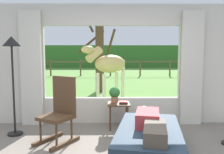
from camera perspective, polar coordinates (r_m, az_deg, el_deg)
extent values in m
cube|color=beige|center=(5.42, -22.01, 2.83)|extent=(1.15, 0.12, 2.55)
cube|color=beige|center=(5.45, 21.77, 2.85)|extent=(1.15, 0.12, 2.55)
cube|color=beige|center=(5.19, -0.05, -8.03)|extent=(2.90, 0.12, 0.55)
cube|color=beige|center=(5.11, -0.05, 14.92)|extent=(2.90, 0.12, 0.45)
cube|color=beige|center=(5.18, -19.09, 1.99)|extent=(0.44, 0.10, 2.40)
cube|color=beige|center=(5.21, 18.91, 2.01)|extent=(0.44, 0.10, 2.40)
cube|color=#568438|center=(16.01, -0.39, 0.34)|extent=(36.00, 21.68, 0.02)
cube|color=#386F2B|center=(25.78, -0.45, 5.03)|extent=(36.00, 2.00, 2.40)
cube|color=black|center=(3.65, 8.97, -16.70)|extent=(1.10, 1.69, 0.24)
cube|color=#233342|center=(3.58, 9.03, -13.58)|extent=(1.20, 1.84, 0.18)
cube|color=#B23338|center=(3.66, 8.69, -9.87)|extent=(0.45, 0.65, 0.22)
cube|color=#4C4238|center=(3.11, 10.47, -13.11)|extent=(0.40, 0.72, 0.18)
sphere|color=tan|center=(4.02, 7.81, -8.41)|extent=(0.20, 0.20, 0.20)
cube|color=#4C331E|center=(4.08, -13.53, -9.62)|extent=(0.66, 0.66, 0.06)
cube|color=#4C331E|center=(4.16, -11.60, -4.50)|extent=(0.44, 0.30, 0.68)
cube|color=#4C331E|center=(4.34, -15.34, -14.40)|extent=(0.41, 0.61, 0.06)
cube|color=#4C331E|center=(4.08, -11.31, -15.65)|extent=(0.41, 0.61, 0.06)
cylinder|color=#4C331E|center=(4.15, -17.07, -12.42)|extent=(0.04, 0.04, 0.38)
cylinder|color=#4C331E|center=(3.90, -13.43, -13.51)|extent=(0.04, 0.04, 0.38)
cylinder|color=#4C331E|center=(4.38, -13.49, -11.33)|extent=(0.04, 0.04, 0.38)
cylinder|color=#4C331E|center=(4.15, -9.87, -12.25)|extent=(0.04, 0.04, 0.38)
cube|color=#4C331E|center=(4.72, 1.62, -6.56)|extent=(0.44, 0.44, 0.03)
cylinder|color=#4C331E|center=(4.62, -0.45, -10.17)|extent=(0.04, 0.04, 0.49)
cylinder|color=#4C331E|center=(4.63, 3.83, -10.14)|extent=(0.04, 0.04, 0.49)
cylinder|color=#4C331E|center=(4.94, -0.46, -9.09)|extent=(0.04, 0.04, 0.49)
cylinder|color=#4C331E|center=(4.96, 3.53, -9.07)|extent=(0.04, 0.04, 0.49)
cylinder|color=#9E6042|center=(4.76, 0.63, -5.53)|extent=(0.14, 0.14, 0.12)
sphere|color=#2D6B2D|center=(4.73, 0.63, -3.75)|extent=(0.22, 0.22, 0.22)
cube|color=black|center=(4.67, 2.82, -6.36)|extent=(0.17, 0.15, 0.03)
cube|color=#B22D28|center=(4.66, 2.87, -6.08)|extent=(0.18, 0.16, 0.02)
cylinder|color=black|center=(4.85, -22.55, -12.67)|extent=(0.28, 0.28, 0.03)
cylinder|color=black|center=(4.66, -22.93, -3.21)|extent=(0.04, 0.04, 1.64)
cone|color=black|center=(4.62, -23.37, 8.04)|extent=(0.32, 0.32, 0.18)
ellipsoid|color=tan|center=(7.82, -0.36, 3.23)|extent=(1.31, 1.23, 0.60)
cylinder|color=tan|center=(7.38, -4.38, 5.50)|extent=(0.62, 0.59, 0.53)
ellipsoid|color=tan|center=(7.24, -5.92, 6.65)|extent=(0.49, 0.46, 0.24)
cube|color=beige|center=(7.43, -3.89, 5.71)|extent=(0.38, 0.34, 0.32)
cylinder|color=beige|center=(8.23, 2.80, 2.31)|extent=(0.14, 0.14, 0.55)
cylinder|color=beige|center=(7.49, -1.99, -2.45)|extent=(0.11, 0.11, 0.85)
cylinder|color=beige|center=(7.74, -3.49, -2.19)|extent=(0.11, 0.11, 0.85)
cylinder|color=beige|center=(8.04, 2.65, -1.89)|extent=(0.11, 0.11, 0.85)
cylinder|color=beige|center=(8.28, 1.12, -1.67)|extent=(0.11, 0.11, 0.85)
cylinder|color=#4C3823|center=(9.11, -3.04, 4.96)|extent=(0.32, 0.32, 2.74)
cylinder|color=#47331E|center=(9.55, -5.00, 8.75)|extent=(1.04, 0.89, 0.95)
cylinder|color=#47331E|center=(9.25, -0.30, 8.43)|extent=(0.38, 0.97, 0.98)
cylinder|color=#47331E|center=(8.99, -6.23, 14.08)|extent=(0.63, 1.05, 1.13)
cylinder|color=brown|center=(16.73, -21.42, 2.10)|extent=(0.10, 0.10, 1.10)
cylinder|color=brown|center=(16.12, -14.76, 2.19)|extent=(0.10, 0.10, 1.10)
cylinder|color=brown|center=(15.75, -7.69, 2.25)|extent=(0.10, 0.10, 1.10)
cylinder|color=brown|center=(15.63, -0.39, 2.27)|extent=(0.10, 0.10, 1.10)
cylinder|color=brown|center=(15.76, 6.91, 2.26)|extent=(0.10, 0.10, 1.10)
cylinder|color=brown|center=(16.15, 13.97, 2.21)|extent=(0.10, 0.10, 1.10)
cylinder|color=brown|center=(16.76, 20.61, 2.14)|extent=(0.10, 0.10, 1.10)
cube|color=brown|center=(15.61, -0.39, 3.74)|extent=(16.00, 0.06, 0.08)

